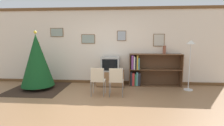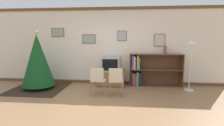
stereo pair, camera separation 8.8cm
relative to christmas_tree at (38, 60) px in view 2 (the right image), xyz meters
name	(u,v)px [view 2 (the right image)]	position (x,y,z in m)	size (l,w,h in m)	color
ground_plane	(93,108)	(2.10, -1.45, -0.93)	(24.00, 24.00, 0.00)	#936B47
wall_back	(106,46)	(2.10, 0.90, 0.42)	(8.36, 0.11, 2.70)	silver
area_rug	(39,88)	(0.00, 0.00, -0.93)	(1.70, 1.80, 0.01)	#332319
christmas_tree	(38,60)	(0.00, 0.00, 0.00)	(1.03, 1.03, 1.86)	maroon
tv_console	(111,78)	(2.31, 0.56, -0.67)	(0.93, 0.55, 0.52)	brown
television	(111,64)	(2.31, 0.55, -0.17)	(0.61, 0.54, 0.49)	#9E9E99
folding_chair_left	(98,80)	(2.06, -0.57, -0.46)	(0.40, 0.40, 0.82)	beige
folding_chair_right	(116,80)	(2.57, -0.57, -0.46)	(0.40, 0.40, 0.82)	beige
bookshelf	(146,71)	(3.53, 0.67, -0.41)	(1.76, 0.36, 1.11)	brown
vase	(165,50)	(4.13, 0.69, 0.32)	(0.10, 0.10, 0.28)	brown
standing_lamp	(191,52)	(4.82, 0.22, 0.28)	(0.28, 0.28, 1.58)	silver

